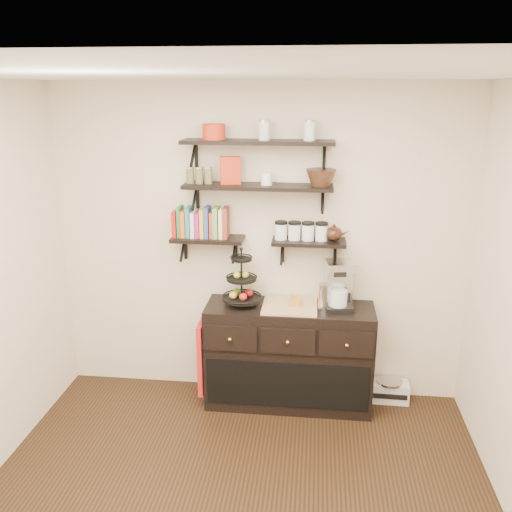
% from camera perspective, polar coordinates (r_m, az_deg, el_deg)
% --- Properties ---
extents(ceiling, '(3.50, 3.50, 0.02)m').
position_cam_1_polar(ceiling, '(2.70, -3.77, 18.57)').
color(ceiling, white).
rests_on(ceiling, back_wall).
extents(back_wall, '(3.50, 0.02, 2.70)m').
position_cam_1_polar(back_wall, '(4.61, 0.36, 1.06)').
color(back_wall, beige).
rests_on(back_wall, ground).
extents(shelf_top, '(1.20, 0.27, 0.23)m').
position_cam_1_polar(shelf_top, '(4.32, 0.19, 11.87)').
color(shelf_top, black).
rests_on(shelf_top, back_wall).
extents(shelf_mid, '(1.20, 0.27, 0.23)m').
position_cam_1_polar(shelf_mid, '(4.37, 0.19, 7.29)').
color(shelf_mid, black).
rests_on(shelf_mid, back_wall).
extents(shelf_low_left, '(0.60, 0.25, 0.23)m').
position_cam_1_polar(shelf_low_left, '(4.54, -5.07, 1.75)').
color(shelf_low_left, black).
rests_on(shelf_low_left, back_wall).
extents(shelf_low_right, '(0.60, 0.25, 0.23)m').
position_cam_1_polar(shelf_low_right, '(4.46, 5.58, 1.42)').
color(shelf_low_right, black).
rests_on(shelf_low_right, back_wall).
extents(cookbooks, '(0.43, 0.15, 0.26)m').
position_cam_1_polar(cookbooks, '(4.52, -5.78, 3.44)').
color(cookbooks, '#B01713').
rests_on(cookbooks, shelf_low_left).
extents(glass_canisters, '(0.43, 0.10, 0.13)m').
position_cam_1_polar(glass_canisters, '(4.43, 4.77, 2.53)').
color(glass_canisters, silver).
rests_on(glass_canisters, shelf_low_right).
extents(sideboard, '(1.40, 0.50, 0.92)m').
position_cam_1_polar(sideboard, '(4.71, 3.48, -10.40)').
color(sideboard, black).
rests_on(sideboard, floor).
extents(fruit_stand, '(0.32, 0.32, 0.48)m').
position_cam_1_polar(fruit_stand, '(4.50, -1.48, -3.20)').
color(fruit_stand, black).
rests_on(fruit_stand, sideboard).
extents(candle, '(0.08, 0.08, 0.08)m').
position_cam_1_polar(candle, '(4.50, 4.12, -4.73)').
color(candle, '#B06828').
rests_on(candle, sideboard).
extents(coffee_maker, '(0.26, 0.25, 0.41)m').
position_cam_1_polar(coffee_maker, '(4.48, 8.71, -3.09)').
color(coffee_maker, black).
rests_on(coffee_maker, sideboard).
extents(thermal_carafe, '(0.11, 0.11, 0.22)m').
position_cam_1_polar(thermal_carafe, '(4.46, 7.28, -4.29)').
color(thermal_carafe, silver).
rests_on(thermal_carafe, sideboard).
extents(apron, '(0.04, 0.27, 0.64)m').
position_cam_1_polar(apron, '(4.71, -5.64, -10.44)').
color(apron, '#AE1217').
rests_on(apron, sideboard).
extents(radio, '(0.34, 0.23, 0.20)m').
position_cam_1_polar(radio, '(5.04, 13.82, -13.58)').
color(radio, silver).
rests_on(radio, floor).
extents(recipe_box, '(0.17, 0.10, 0.22)m').
position_cam_1_polar(recipe_box, '(4.37, -2.71, 8.99)').
color(recipe_box, red).
rests_on(recipe_box, shelf_mid).
extents(walnut_bowl, '(0.24, 0.24, 0.13)m').
position_cam_1_polar(walnut_bowl, '(4.32, 6.85, 8.19)').
color(walnut_bowl, black).
rests_on(walnut_bowl, shelf_mid).
extents(ramekins, '(0.09, 0.09, 0.10)m').
position_cam_1_polar(ramekins, '(4.34, 1.11, 8.13)').
color(ramekins, white).
rests_on(ramekins, shelf_mid).
extents(teapot, '(0.21, 0.18, 0.14)m').
position_cam_1_polar(teapot, '(4.43, 8.20, 2.46)').
color(teapot, black).
rests_on(teapot, shelf_low_right).
extents(red_pot, '(0.18, 0.18, 0.12)m').
position_cam_1_polar(red_pot, '(4.36, -4.46, 12.90)').
color(red_pot, red).
rests_on(red_pot, shelf_top).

